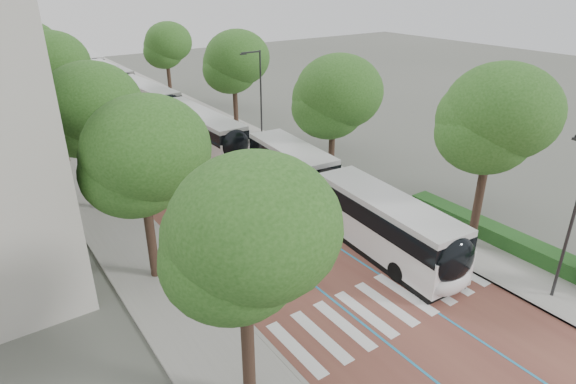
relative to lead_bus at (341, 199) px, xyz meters
name	(u,v)px	position (x,y,z in m)	size (l,w,h in m)	color
ground	(399,317)	(-3.52, -8.03, -1.63)	(160.00, 160.00, 0.00)	#51544C
road	(117,114)	(-3.52, 31.97, -1.62)	(11.00, 140.00, 0.02)	brown
sidewalk_left	(39,126)	(-11.02, 31.97, -1.57)	(4.00, 140.00, 0.12)	gray
sidewalk_right	(183,104)	(3.98, 31.97, -1.57)	(4.00, 140.00, 0.12)	gray
kerb_left	(60,122)	(-9.12, 31.97, -1.57)	(0.20, 140.00, 0.14)	gray
kerb_right	(167,106)	(2.08, 31.97, -1.57)	(0.20, 140.00, 0.14)	gray
zebra_crossing	(386,303)	(-3.32, -7.03, -1.60)	(10.55, 3.60, 0.01)	silver
lane_line_left	(101,117)	(-5.12, 31.97, -1.60)	(0.12, 126.00, 0.01)	teal
lane_line_right	(132,112)	(-1.92, 31.97, -1.60)	(0.12, 126.00, 0.01)	teal
hedge	(521,245)	(5.58, -8.03, -1.11)	(1.20, 14.00, 0.80)	#19481A
streetlight_near	(575,204)	(3.10, -11.03, 3.19)	(1.82, 0.20, 8.00)	#2A2A2C
streetlight_far	(259,92)	(3.10, 13.97, 3.19)	(1.82, 0.20, 8.00)	#2A2A2C
lamp_post_left	(184,201)	(-9.62, -0.03, 2.49)	(0.14, 0.14, 8.00)	#2A2A2C
trees_left	(58,86)	(-11.02, 17.50, 4.86)	(6.22, 60.19, 9.36)	black
trees_right	(276,77)	(4.18, 13.06, 4.44)	(6.00, 47.44, 9.27)	black
lead_bus	(341,199)	(0.00, 0.00, 0.00)	(3.90, 18.53, 3.20)	black
bus_queued_0	(202,132)	(-0.97, 16.48, 0.00)	(2.76, 12.44, 3.20)	silver
bus_queued_1	(148,100)	(-0.79, 29.75, 0.00)	(3.32, 12.53, 3.20)	silver
bus_queued_2	(109,79)	(-0.84, 43.02, 0.00)	(3.24, 12.52, 3.20)	silver
bus_queued_3	(88,64)	(-0.20, 55.81, 0.00)	(3.02, 12.49, 3.20)	silver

